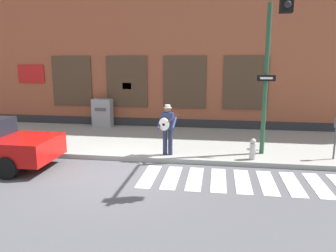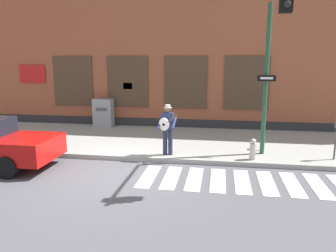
{
  "view_description": "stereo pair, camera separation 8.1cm",
  "coord_description": "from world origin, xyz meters",
  "px_view_note": "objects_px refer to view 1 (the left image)",
  "views": [
    {
      "loc": [
        2.97,
        -8.95,
        3.36
      ],
      "look_at": [
        1.36,
        1.56,
        1.2
      ],
      "focal_mm": 35.0,
      "sensor_mm": 36.0,
      "label": 1
    },
    {
      "loc": [
        3.05,
        -8.93,
        3.36
      ],
      "look_at": [
        1.36,
        1.56,
        1.2
      ],
      "focal_mm": 35.0,
      "sensor_mm": 36.0,
      "label": 2
    }
  ],
  "objects_px": {
    "busker": "(167,127)",
    "traffic_light": "(273,46)",
    "parking_meter": "(336,131)",
    "fire_hydrant": "(253,149)",
    "utility_box": "(103,113)"
  },
  "relations": [
    {
      "from": "utility_box",
      "to": "fire_hydrant",
      "type": "distance_m",
      "value": 8.0
    },
    {
      "from": "busker",
      "to": "parking_meter",
      "type": "xyz_separation_m",
      "value": [
        5.46,
        0.36,
        -0.04
      ]
    },
    {
      "from": "utility_box",
      "to": "parking_meter",
      "type": "bearing_deg",
      "value": -23.04
    },
    {
      "from": "traffic_light",
      "to": "parking_meter",
      "type": "bearing_deg",
      "value": 20.67
    },
    {
      "from": "busker",
      "to": "traffic_light",
      "type": "height_order",
      "value": "traffic_light"
    },
    {
      "from": "parking_meter",
      "to": "utility_box",
      "type": "distance_m",
      "value": 10.11
    },
    {
      "from": "parking_meter",
      "to": "utility_box",
      "type": "height_order",
      "value": "parking_meter"
    },
    {
      "from": "busker",
      "to": "traffic_light",
      "type": "relative_size",
      "value": 0.33
    },
    {
      "from": "busker",
      "to": "traffic_light",
      "type": "xyz_separation_m",
      "value": [
        3.21,
        -0.49,
        2.6
      ]
    },
    {
      "from": "traffic_light",
      "to": "utility_box",
      "type": "relative_size",
      "value": 3.84
    },
    {
      "from": "parking_meter",
      "to": "fire_hydrant",
      "type": "height_order",
      "value": "parking_meter"
    },
    {
      "from": "utility_box",
      "to": "fire_hydrant",
      "type": "bearing_deg",
      "value": -33.42
    },
    {
      "from": "parking_meter",
      "to": "fire_hydrant",
      "type": "xyz_separation_m",
      "value": [
        -2.63,
        -0.44,
        -0.6
      ]
    },
    {
      "from": "traffic_light",
      "to": "utility_box",
      "type": "bearing_deg",
      "value": 145.74
    },
    {
      "from": "utility_box",
      "to": "fire_hydrant",
      "type": "xyz_separation_m",
      "value": [
        6.67,
        -4.4,
        -0.33
      ]
    }
  ]
}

